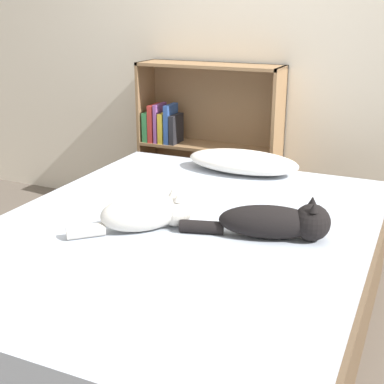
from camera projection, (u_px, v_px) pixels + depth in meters
The scene contains 7 objects.
ground_plane at pixel (178, 335), 2.44m from camera, with size 8.00×8.00×0.00m, color brown.
wall_back at pixel (281, 36), 3.31m from camera, with size 8.00×0.06×2.50m.
bed at pixel (178, 283), 2.35m from camera, with size 1.57×2.03×0.55m.
pillow at pixel (243, 162), 2.96m from camera, with size 0.63×0.29×0.12m.
cat_light at pixel (147, 213), 2.19m from camera, with size 0.42×0.40×0.16m.
cat_dark at pixel (278, 222), 2.12m from camera, with size 0.59×0.25×0.17m.
bookshelf at pixel (205, 142), 3.60m from camera, with size 0.95×0.26×1.08m.
Camera 1 is at (0.91, -1.88, 1.42)m, focal length 50.00 mm.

